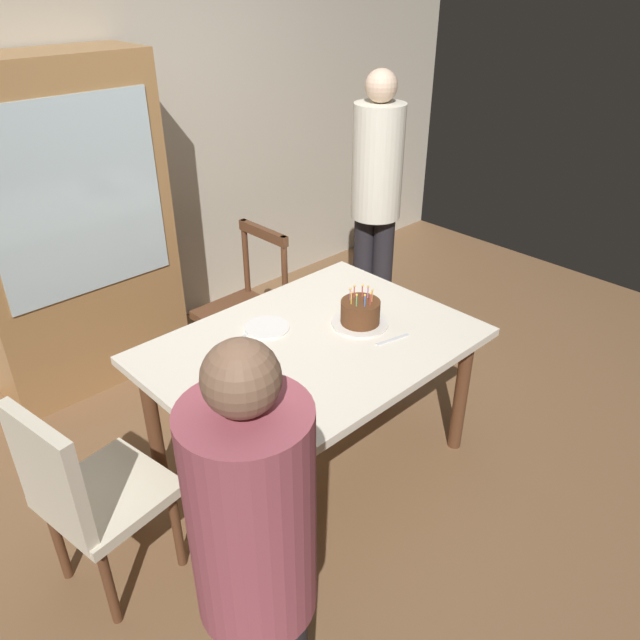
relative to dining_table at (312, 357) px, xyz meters
name	(u,v)px	position (x,y,z in m)	size (l,w,h in m)	color
ground	(313,461)	(0.00, 0.00, -0.66)	(6.40, 6.40, 0.00)	brown
back_wall	(105,148)	(0.00, 1.85, 0.64)	(6.40, 0.10, 2.60)	beige
dining_table	(312,357)	(0.00, 0.00, 0.00)	(1.49, 1.08, 0.74)	silver
birthday_cake	(360,314)	(0.28, -0.04, 0.14)	(0.28, 0.28, 0.19)	silver
plate_near_celebrant	(279,402)	(-0.41, -0.24, 0.09)	(0.22, 0.22, 0.01)	white
plate_far_side	(267,328)	(-0.07, 0.24, 0.09)	(0.22, 0.22, 0.01)	white
fork_near_celebrant	(246,419)	(-0.57, -0.23, 0.09)	(0.18, 0.02, 0.01)	silver
fork_far_side	(239,339)	(-0.23, 0.25, 0.09)	(0.18, 0.02, 0.01)	silver
fork_near_guest	(393,340)	(0.29, -0.25, 0.09)	(0.18, 0.02, 0.01)	silver
chair_spindle_back	(245,312)	(0.25, 0.86, -0.20)	(0.45, 0.45, 0.95)	#56331E
chair_upholstered	(85,492)	(-1.13, 0.06, -0.12)	(0.50, 0.50, 0.95)	beige
person_celebrant	(256,565)	(-1.03, -0.89, 0.25)	(0.32, 0.32, 1.60)	#262328
person_guest	(376,193)	(1.23, 0.72, 0.35)	(0.32, 0.32, 1.75)	#262328
china_cabinet	(70,233)	(-0.43, 1.56, 0.30)	(1.10, 0.45, 1.90)	#9E7042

